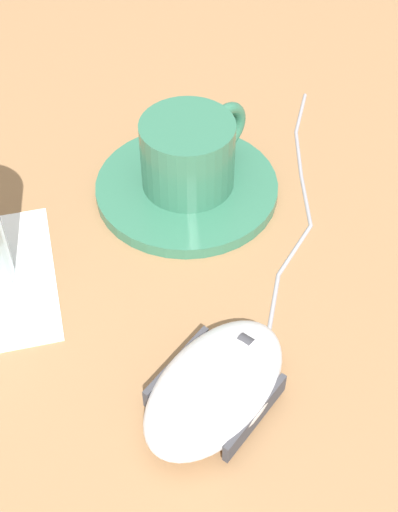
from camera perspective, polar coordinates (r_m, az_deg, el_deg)
ground_plane at (r=0.52m, az=-7.78°, el=-2.60°), size 3.00×3.00×0.00m
saucer at (r=0.58m, az=-0.98°, el=5.46°), size 0.15×0.15×0.01m
coffee_cup at (r=0.56m, az=-0.73°, el=8.25°), size 0.10×0.07×0.06m
computer_mouse at (r=0.44m, az=1.31°, el=-10.43°), size 0.13×0.10×0.04m
mouse_cable at (r=0.58m, az=7.73°, el=4.72°), size 0.20×0.21×0.00m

